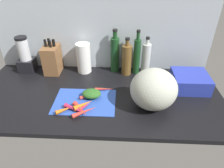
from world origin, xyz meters
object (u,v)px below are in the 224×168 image
cutting_board (85,101)px  knife_block (52,59)px  carrot_5 (88,96)px  blender_appliance (25,57)px  bottle_0 (115,54)px  dish_rack (190,81)px  carrot_2 (84,112)px  winter_squash (154,89)px  bottle_3 (146,58)px  carrot_6 (104,89)px  bottle_2 (137,56)px  carrot_3 (75,109)px  bottle_1 (127,59)px  carrot_0 (83,105)px  carrot_7 (64,110)px  paper_towel_roll (84,58)px  carrot_4 (84,107)px  carrot_1 (80,109)px

cutting_board → knife_block: size_ratio=1.46×
carrot_5 → knife_block: (-33.28, 34.20, 9.29)cm
blender_appliance → bottle_0: bottle_0 is taller
dish_rack → knife_block: bearing=170.3°
carrot_2 → winter_squash: (41.32, 10.04, 10.86)cm
carrot_2 → bottle_3: 67.30cm
carrot_2 → knife_block: 61.22cm
winter_squash → knife_block: bearing=151.5°
carrot_5 → carrot_6: carrot_5 is taller
carrot_6 → bottle_2: bearing=49.9°
carrot_3 → carrot_5: 15.72cm
winter_squash → bottle_1: size_ratio=0.95×
carrot_0 → winter_squash: 44.56cm
carrot_2 → carrot_7: same height
carrot_2 → carrot_5: bearing=90.2°
paper_towel_roll → bottle_1: size_ratio=0.79×
knife_block → bottle_3: bottle_3 is taller
carrot_0 → carrot_7: size_ratio=1.20×
cutting_board → carrot_7: carrot_7 is taller
cutting_board → carrot_4: size_ratio=3.73×
carrot_3 → paper_towel_roll: paper_towel_roll is taller
blender_appliance → paper_towel_roll: 46.53cm
carrot_4 → bottle_1: size_ratio=0.36×
carrot_1 → paper_towel_roll: bearing=96.4°
carrot_7 → blender_appliance: (-42.49, 49.94, 10.30)cm
carrot_2 → knife_block: size_ratio=0.58×
carrot_0 → bottle_1: (27.27, 44.09, 10.09)cm
carrot_3 → bottle_1: bottle_1 is taller
carrot_0 → bottle_3: (42.31, 46.66, 10.22)cm
carrot_7 → dish_rack: size_ratio=0.45×
carrot_0 → carrot_2: 6.29cm
carrot_2 → dish_rack: 77.90cm
bottle_0 → carrot_6: bearing=-101.4°
bottle_3 → carrot_6: bearing=-137.6°
winter_squash → bottle_3: bearing=91.1°
carrot_1 → carrot_7: bearing=-175.9°
bottle_0 → bottle_2: bearing=-8.4°
dish_rack → carrot_4: bearing=-158.7°
carrot_4 → bottle_3: bottle_3 is taller
carrot_3 → winter_squash: (47.25, 8.26, 10.72)cm
bottle_0 → bottle_1: size_ratio=1.15×
carrot_2 → carrot_6: 26.83cm
carrot_3 → carrot_5: carrot_3 is taller
carrot_2 → blender_appliance: bearing=137.1°
carrot_5 → knife_block: knife_block is taller
carrot_0 → carrot_6: bearing=57.8°
carrot_3 → paper_towel_roll: size_ratio=0.65×
carrot_3 → carrot_4: carrot_3 is taller
carrot_0 → carrot_5: 10.51cm
carrot_5 → blender_appliance: blender_appliance is taller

